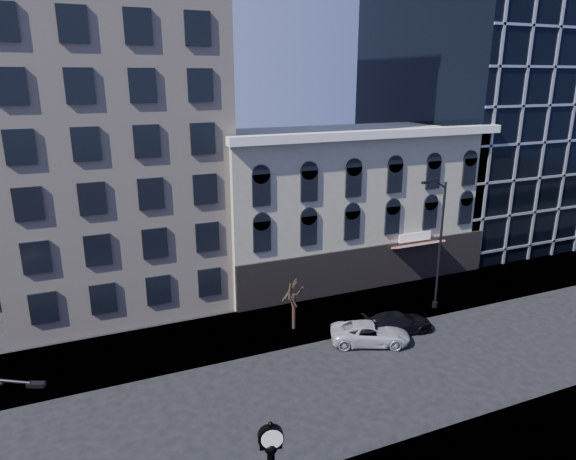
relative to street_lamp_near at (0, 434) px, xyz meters
name	(u,v)px	position (x,y,z in m)	size (l,w,h in m)	color
ground	(283,402)	(11.54, 6.24, -6.20)	(160.00, 160.00, 0.00)	black
sidewalk_far	(236,333)	(11.54, 14.24, -6.14)	(160.00, 6.00, 0.12)	gray
cream_tower	(95,30)	(5.43, 25.13, 13.12)	(15.90, 15.40, 42.50)	beige
victorian_row	(341,203)	(23.55, 22.13, -0.20)	(22.60, 11.19, 12.50)	#A6A289
glass_office	(490,99)	(43.54, 27.15, 7.80)	(20.00, 20.15, 28.00)	black
street_lamp_near	(0,434)	(0.00, 0.00, 0.00)	(1.95, 1.04, 8.06)	black
street_lamp_far	(436,210)	(25.31, 12.14, 1.31)	(2.53, 0.63, 9.79)	black
bare_tree_far	(294,287)	(15.28, 13.30, -3.11)	(2.30, 2.30, 3.95)	#2F2117
car_far_a	(370,333)	(19.00, 9.81, -5.51)	(2.28, 4.96, 1.38)	silver
car_far_b	(398,323)	(21.46, 10.34, -5.52)	(1.90, 4.67, 1.36)	black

